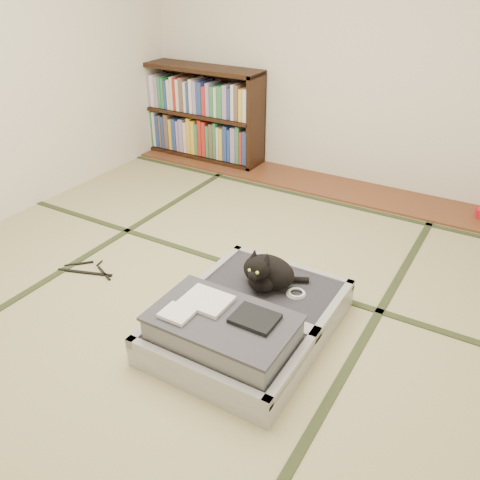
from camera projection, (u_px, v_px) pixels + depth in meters
The scene contains 9 objects.
floor at pixel (205, 296), 3.21m from camera, with size 4.50×4.50×0.00m, color tan.
wood_strip at pixel (326, 185), 4.70m from camera, with size 4.00×0.50×0.02m, color brown.
room_shell at pixel (195, 53), 2.49m from camera, with size 4.50×4.50×4.50m.
tatami_borders at pixel (244, 260), 3.58m from camera, with size 4.00×4.50×0.01m.
bookcase at pixel (197, 114), 5.18m from camera, with size 1.41×0.32×0.92m.
suitcase at pixel (245, 322), 2.80m from camera, with size 0.83×1.11×0.33m.
cat at pixel (267, 272), 2.95m from camera, with size 0.37×0.37×0.30m.
cable_coil at pixel (296, 293), 2.94m from camera, with size 0.12×0.12×0.03m.
hanger at pixel (88, 270), 3.45m from camera, with size 0.40×0.24×0.01m.
Camera 1 is at (1.52, -2.14, 1.89)m, focal length 38.00 mm.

